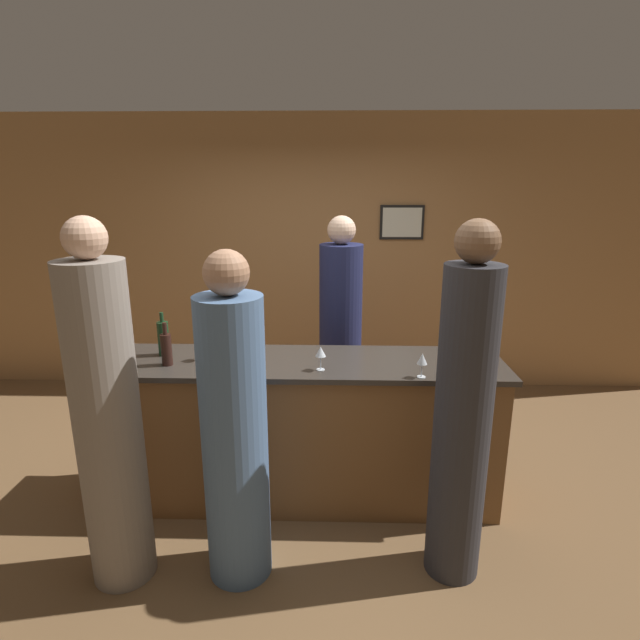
{
  "coord_description": "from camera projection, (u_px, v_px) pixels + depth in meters",
  "views": [
    {
      "loc": [
        0.19,
        -3.08,
        2.15
      ],
      "look_at": [
        0.1,
        0.1,
        1.26
      ],
      "focal_mm": 28.0,
      "sensor_mm": 36.0,
      "label": 1
    }
  ],
  "objects": [
    {
      "name": "guest_2",
      "position": [
        463.0,
        418.0,
        2.63
      ],
      "size": [
        0.3,
        0.3,
        1.98
      ],
      "color": "#2D2D33",
      "rests_on": "ground_plane"
    },
    {
      "name": "ground_plane",
      "position": [
        306.0,
        494.0,
        3.55
      ],
      "size": [
        14.0,
        14.0,
        0.0
      ],
      "primitive_type": "plane",
      "color": "brown"
    },
    {
      "name": "guest_1",
      "position": [
        234.0,
        434.0,
        2.64
      ],
      "size": [
        0.35,
        0.35,
        1.84
      ],
      "color": "#4C6B93",
      "rests_on": "ground_plane"
    },
    {
      "name": "back_wall",
      "position": [
        316.0,
        256.0,
        5.16
      ],
      "size": [
        8.0,
        0.08,
        2.8
      ],
      "color": "#A37547",
      "rests_on": "ground_plane"
    },
    {
      "name": "wine_glass_0",
      "position": [
        422.0,
        360.0,
        2.97
      ],
      "size": [
        0.06,
        0.06,
        0.15
      ],
      "color": "silver",
      "rests_on": "bar_counter"
    },
    {
      "name": "wine_bottle_1",
      "position": [
        166.0,
        349.0,
        3.17
      ],
      "size": [
        0.07,
        0.07,
        0.28
      ],
      "color": "black",
      "rests_on": "bar_counter"
    },
    {
      "name": "bar_counter",
      "position": [
        305.0,
        430.0,
        3.41
      ],
      "size": [
        2.61,
        0.65,
        1.01
      ],
      "color": "brown",
      "rests_on": "ground_plane"
    },
    {
      "name": "wine_glass_1",
      "position": [
        200.0,
        343.0,
        3.25
      ],
      "size": [
        0.08,
        0.08,
        0.16
      ],
      "color": "silver",
      "rests_on": "bar_counter"
    },
    {
      "name": "wine_bottle_2",
      "position": [
        163.0,
        338.0,
        3.35
      ],
      "size": [
        0.08,
        0.08,
        0.3
      ],
      "color": "#19381E",
      "rests_on": "bar_counter"
    },
    {
      "name": "wine_glass_2",
      "position": [
        321.0,
        352.0,
        3.08
      ],
      "size": [
        0.07,
        0.07,
        0.15
      ],
      "color": "silver",
      "rests_on": "bar_counter"
    },
    {
      "name": "bartender",
      "position": [
        340.0,
        341.0,
        4.08
      ],
      "size": [
        0.34,
        0.34,
        1.9
      ],
      "rotation": [
        0.0,
        0.0,
        3.14
      ],
      "color": "#1E234C",
      "rests_on": "ground_plane"
    },
    {
      "name": "guest_0",
      "position": [
        108.0,
        422.0,
        2.6
      ],
      "size": [
        0.34,
        0.34,
        2.0
      ],
      "color": "gray",
      "rests_on": "ground_plane"
    },
    {
      "name": "wine_bottle_0",
      "position": [
        119.0,
        352.0,
        3.08
      ],
      "size": [
        0.07,
        0.07,
        0.29
      ],
      "color": "black",
      "rests_on": "bar_counter"
    }
  ]
}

